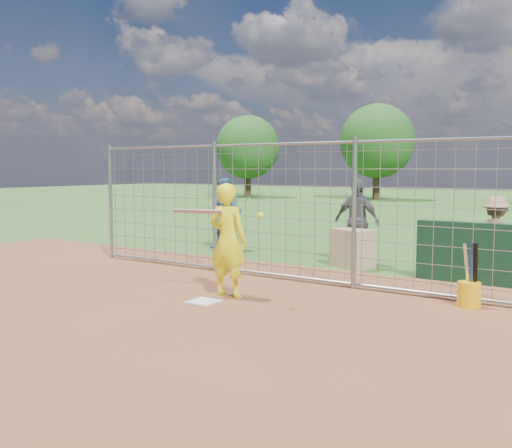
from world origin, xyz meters
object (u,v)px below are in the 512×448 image
Objects in this scene: equipment_bin at (353,248)px; bystander_a at (226,214)px; bystander_c at (496,236)px; bucket_with_bats at (469,291)px; bystander_b at (356,222)px; batter at (228,240)px.

bystander_a is at bearing -167.16° from equipment_bin.
bystander_c reaches higher than bucket_with_bats.
bystander_c is 1.57× the size of bucket_with_bats.
bystander_b is at bearing 127.37° from equipment_bin.
bystander_a is 7.19m from bucket_with_bats.
equipment_bin is (-2.63, -0.79, -0.36)m from bystander_c.
bystander_b is 1.89× the size of bucket_with_bats.
equipment_bin is at bearing -22.58° from bystander_a.
bystander_a is at bearing -173.03° from bystander_b.
bystander_b is at bearing -16.12° from bystander_a.
bystander_b reaches higher than bystander_c.
batter reaches higher than bystander_a.
bystander_a is at bearing 5.87° from bystander_c.
batter is 5.27m from bystander_a.
batter is 4.07m from bystander_b.
bystander_a is (-3.18, 4.20, -0.01)m from batter.
batter is 3.76m from bucket_with_bats.
bystander_b is 0.69m from equipment_bin.
equipment_bin is at bearing 20.66° from bystander_c.
batter is 1.20× the size of bystander_c.
bystander_c is (3.18, 4.41, -0.15)m from batter.
bystander_c is at bearing -128.68° from batter.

